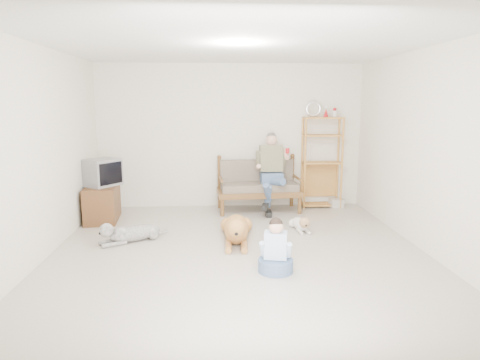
{
  "coord_description": "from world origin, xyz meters",
  "views": [
    {
      "loc": [
        -0.31,
        -5.38,
        1.98
      ],
      "look_at": [
        0.08,
        1.0,
        0.82
      ],
      "focal_mm": 32.0,
      "sensor_mm": 36.0,
      "label": 1
    }
  ],
  "objects": [
    {
      "name": "child",
      "position": [
        0.4,
        -0.6,
        0.24
      ],
      "size": [
        0.42,
        0.42,
        0.66
      ],
      "rotation": [
        0.0,
        0.0,
        -0.2
      ],
      "color": "#4C628B",
      "rests_on": "ground"
    },
    {
      "name": "etagere",
      "position": [
        1.72,
        2.55,
        0.88
      ],
      "size": [
        0.76,
        0.33,
        2.01
      ],
      "color": "#C3873D",
      "rests_on": "ground"
    },
    {
      "name": "wall_left",
      "position": [
        -2.5,
        0.0,
        1.35
      ],
      "size": [
        0.0,
        5.5,
        5.5
      ],
      "primitive_type": "plane",
      "rotation": [
        1.57,
        0.0,
        1.57
      ],
      "color": "beige",
      "rests_on": "ground"
    },
    {
      "name": "crt_tv",
      "position": [
        -2.19,
        1.83,
        0.83
      ],
      "size": [
        0.67,
        0.69,
        0.45
      ],
      "rotation": [
        0.0,
        0.0,
        -0.63
      ],
      "color": "slate",
      "rests_on": "tv_stand"
    },
    {
      "name": "terrier",
      "position": [
        1.04,
        1.01,
        0.11
      ],
      "size": [
        0.25,
        0.69,
        0.26
      ],
      "rotation": [
        0.0,
        0.0,
        0.11
      ],
      "color": "silver",
      "rests_on": "ground"
    },
    {
      "name": "wall_right",
      "position": [
        2.5,
        0.0,
        1.35
      ],
      "size": [
        0.0,
        5.5,
        5.5
      ],
      "primitive_type": "plane",
      "rotation": [
        1.57,
        0.0,
        -1.57
      ],
      "color": "beige",
      "rests_on": "ground"
    },
    {
      "name": "book_stack",
      "position": [
        2.02,
        2.48,
        0.08
      ],
      "size": [
        0.28,
        0.22,
        0.16
      ],
      "primitive_type": "cube",
      "rotation": [
        0.0,
        0.0,
        0.16
      ],
      "color": "beige",
      "rests_on": "ground"
    },
    {
      "name": "wall_back",
      "position": [
        0.0,
        2.75,
        1.35
      ],
      "size": [
        5.0,
        0.0,
        5.0
      ],
      "primitive_type": "plane",
      "rotation": [
        1.57,
        0.0,
        0.0
      ],
      "color": "beige",
      "rests_on": "ground"
    },
    {
      "name": "ceiling",
      "position": [
        0.0,
        0.0,
        2.7
      ],
      "size": [
        5.5,
        5.5,
        0.0
      ],
      "primitive_type": "plane",
      "rotation": [
        3.14,
        0.0,
        0.0
      ],
      "color": "white",
      "rests_on": "ground"
    },
    {
      "name": "man",
      "position": [
        0.71,
        2.17,
        0.66
      ],
      "size": [
        0.55,
        0.78,
        1.27
      ],
      "color": "#4C628B",
      "rests_on": "loveseat"
    },
    {
      "name": "shaggy_dog",
      "position": [
        -1.54,
        0.61,
        0.13
      ],
      "size": [
        0.96,
        0.66,
        0.33
      ],
      "rotation": [
        0.0,
        0.0,
        -1.03
      ],
      "color": "silver",
      "rests_on": "ground"
    },
    {
      "name": "tv_stand",
      "position": [
        -2.23,
        1.82,
        0.3
      ],
      "size": [
        0.58,
        0.94,
        0.6
      ],
      "rotation": [
        0.0,
        0.0,
        0.09
      ],
      "color": "brown",
      "rests_on": "ground"
    },
    {
      "name": "loveseat",
      "position": [
        0.5,
        2.36,
        0.49
      ],
      "size": [
        1.54,
        0.8,
        0.95
      ],
      "rotation": [
        0.0,
        0.0,
        0.07
      ],
      "color": "brown",
      "rests_on": "ground"
    },
    {
      "name": "wall_outlet",
      "position": [
        -1.25,
        2.73,
        0.3
      ],
      "size": [
        0.12,
        0.02,
        0.08
      ],
      "primitive_type": "cube",
      "color": "silver",
      "rests_on": "ground"
    },
    {
      "name": "wall_front",
      "position": [
        0.0,
        -2.75,
        1.35
      ],
      "size": [
        5.0,
        0.0,
        5.0
      ],
      "primitive_type": "plane",
      "rotation": [
        -1.57,
        0.0,
        0.0
      ],
      "color": "beige",
      "rests_on": "ground"
    },
    {
      "name": "golden_retriever",
      "position": [
        -0.0,
        0.56,
        0.18
      ],
      "size": [
        0.41,
        1.48,
        0.45
      ],
      "rotation": [
        0.0,
        0.0,
        -0.05
      ],
      "color": "#C28043",
      "rests_on": "ground"
    },
    {
      "name": "floor",
      "position": [
        0.0,
        0.0,
        0.0
      ],
      "size": [
        5.5,
        5.5,
        0.0
      ],
      "primitive_type": "plane",
      "color": "beige",
      "rests_on": "ground"
    }
  ]
}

